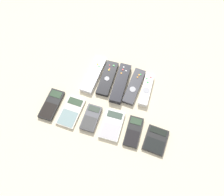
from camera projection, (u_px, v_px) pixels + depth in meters
ground_plane at (110, 105)px, 0.99m from camera, size 3.00×3.00×0.00m
remote_0 at (94, 74)px, 1.05m from camera, size 0.06×0.21×0.02m
remote_1 at (107, 78)px, 1.05m from camera, size 0.07×0.19×0.02m
remote_2 at (120, 83)px, 1.03m from camera, size 0.07×0.21×0.03m
remote_3 at (134, 86)px, 1.03m from camera, size 0.06×0.19×0.02m
remote_4 at (146, 90)px, 1.02m from camera, size 0.05×0.17×0.02m
calculator_0 at (52, 104)px, 0.99m from camera, size 0.07×0.15×0.02m
calculator_1 at (71, 112)px, 0.97m from camera, size 0.08×0.15×0.01m
calculator_2 at (91, 118)px, 0.95m from camera, size 0.07×0.12×0.02m
calculator_3 at (112, 125)px, 0.94m from camera, size 0.09×0.14×0.02m
calculator_4 at (133, 131)px, 0.93m from camera, size 0.07×0.14×0.02m
calculator_5 at (156, 140)px, 0.91m from camera, size 0.09×0.11×0.01m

